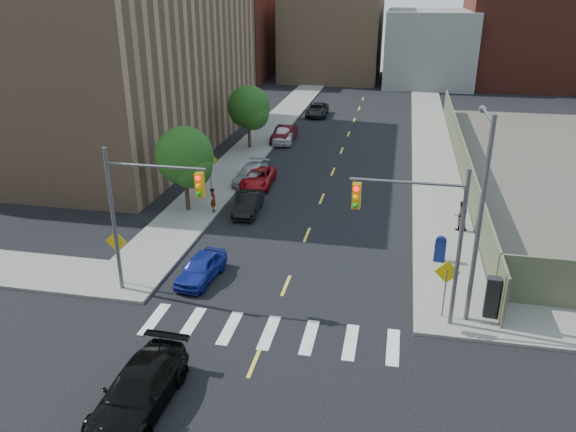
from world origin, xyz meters
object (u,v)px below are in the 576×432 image
at_px(pedestrian_east, 461,216).
at_px(payphone, 492,297).
at_px(parked_car_grey, 317,110).
at_px(parked_car_black, 248,203).
at_px(parked_car_red, 258,178).
at_px(parked_car_silver, 251,175).
at_px(parked_car_white, 284,134).
at_px(black_sedan, 139,390).
at_px(parked_car_maroon, 284,134).
at_px(mailbox, 440,249).
at_px(parked_car_blue, 201,268).
at_px(pedestrian_west, 213,200).

bearing_deg(pedestrian_east, payphone, 90.55).
distance_m(parked_car_grey, pedestrian_east, 31.78).
bearing_deg(parked_car_black, parked_car_red, 94.28).
height_order(parked_car_black, parked_car_silver, parked_car_silver).
bearing_deg(pedestrian_east, parked_car_silver, -25.80).
distance_m(parked_car_white, black_sedan, 34.94).
xyz_separation_m(parked_car_silver, parked_car_grey, (1.30, 23.07, 0.02)).
height_order(parked_car_black, parked_car_maroon, parked_car_maroon).
bearing_deg(parked_car_maroon, parked_car_grey, 88.02).
distance_m(parked_car_black, mailbox, 12.45).
relative_size(parked_car_silver, parked_car_maroon, 1.04).
bearing_deg(parked_car_red, parked_car_grey, 85.75).
bearing_deg(parked_car_white, parked_car_black, -90.59).
bearing_deg(payphone, parked_car_grey, 114.39).
xyz_separation_m(parked_car_blue, parked_car_red, (-0.65, 13.89, -0.02)).
xyz_separation_m(parked_car_silver, parked_car_white, (0.00, 11.51, 0.10)).
bearing_deg(parked_car_maroon, parked_car_blue, -82.62).
distance_m(parked_car_blue, payphone, 13.43).
bearing_deg(parked_car_blue, parked_car_grey, 95.79).
xyz_separation_m(parked_car_silver, pedestrian_east, (14.15, -5.99, 0.38)).
bearing_deg(parked_car_blue, pedestrian_west, 110.09).
relative_size(parked_car_silver, pedestrian_west, 2.89).
distance_m(parked_car_maroon, pedestrian_east, 22.63).
xyz_separation_m(parked_car_silver, payphone, (14.70, -15.23, 0.42)).
distance_m(parked_car_maroon, mailbox, 25.42).
xyz_separation_m(parked_car_maroon, parked_car_grey, (1.30, 11.41, -0.04)).
height_order(parked_car_silver, parked_car_white, parked_car_white).
bearing_deg(mailbox, parked_car_silver, 148.21).
bearing_deg(parked_car_red, pedestrian_west, -107.03).
relative_size(parked_car_black, pedestrian_east, 2.19).
height_order(payphone, pedestrian_east, payphone).
xyz_separation_m(parked_car_black, mailbox, (11.52, -4.73, 0.18)).
xyz_separation_m(payphone, pedestrian_west, (-15.50, 9.10, -0.15)).
bearing_deg(parked_car_maroon, parked_car_white, -85.48).
relative_size(parked_car_blue, parked_car_black, 0.96).
height_order(parked_car_silver, payphone, payphone).
distance_m(parked_car_white, parked_car_grey, 11.64).
bearing_deg(parked_car_black, parked_car_silver, 100.12).
height_order(parked_car_black, pedestrian_west, pedestrian_west).
xyz_separation_m(parked_car_red, parked_car_maroon, (-0.65, 12.14, 0.10)).
xyz_separation_m(parked_car_white, pedestrian_west, (-0.80, -17.64, 0.18)).
distance_m(parked_car_maroon, pedestrian_west, 17.81).
relative_size(black_sedan, mailbox, 3.68).
distance_m(parked_car_silver, black_sedan, 23.47).
xyz_separation_m(parked_car_red, pedestrian_west, (-1.45, -5.65, 0.31)).
relative_size(parked_car_grey, pedestrian_east, 2.73).
bearing_deg(parked_car_maroon, parked_car_silver, -85.48).
bearing_deg(parked_car_silver, parked_car_red, -34.00).
height_order(parked_car_maroon, pedestrian_west, pedestrian_west).
relative_size(payphone, pedestrian_west, 1.19).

